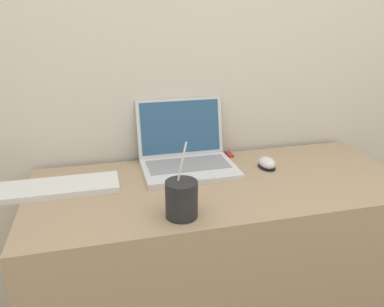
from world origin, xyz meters
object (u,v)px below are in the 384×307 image
(drink_cup, at_px, (182,199))
(usb_stick, at_px, (229,154))
(computer_mouse, at_px, (267,163))
(laptop, at_px, (186,153))
(external_keyboard, at_px, (54,188))

(drink_cup, relative_size, usb_stick, 3.76)
(computer_mouse, height_order, usb_stick, computer_mouse)
(laptop, bearing_deg, computer_mouse, -17.04)
(laptop, distance_m, computer_mouse, 0.31)
(laptop, relative_size, usb_stick, 5.79)
(laptop, relative_size, external_keyboard, 0.81)
(laptop, xyz_separation_m, drink_cup, (-0.10, -0.37, 0.01))
(drink_cup, xyz_separation_m, usb_stick, (0.31, 0.44, -0.05))
(laptop, xyz_separation_m, computer_mouse, (0.30, -0.09, -0.04))
(external_keyboard, relative_size, usb_stick, 7.14)
(external_keyboard, bearing_deg, laptop, 11.43)
(laptop, distance_m, usb_stick, 0.22)
(external_keyboard, xyz_separation_m, usb_stick, (0.69, 0.17, -0.01))
(laptop, xyz_separation_m, usb_stick, (0.20, 0.07, -0.05))
(usb_stick, bearing_deg, external_keyboard, -166.22)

